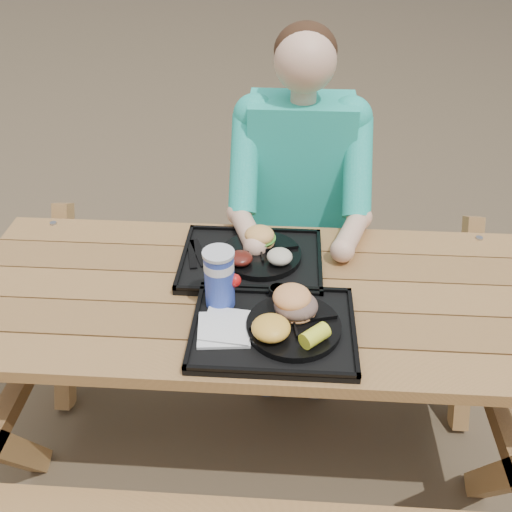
{
  "coord_description": "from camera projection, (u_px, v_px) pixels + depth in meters",
  "views": [
    {
      "loc": [
        0.09,
        -1.35,
        1.84
      ],
      "look_at": [
        0.0,
        0.0,
        0.88
      ],
      "focal_mm": 40.0,
      "sensor_mm": 36.0,
      "label": 1
    }
  ],
  "objects": [
    {
      "name": "ground",
      "position": [
        256.0,
        445.0,
        2.16
      ],
      "size": [
        60.0,
        60.0,
        0.0
      ],
      "primitive_type": "plane",
      "color": "#999999",
      "rests_on": "ground"
    },
    {
      "name": "picnic_table",
      "position": [
        256.0,
        376.0,
        1.95
      ],
      "size": [
        1.8,
        1.49,
        0.75
      ],
      "primitive_type": null,
      "color": "#999999",
      "rests_on": "ground"
    },
    {
      "name": "tray_near",
      "position": [
        273.0,
        330.0,
        1.57
      ],
      "size": [
        0.45,
        0.35,
        0.02
      ],
      "primitive_type": "cube",
      "color": "black",
      "rests_on": "picnic_table"
    },
    {
      "name": "tray_far",
      "position": [
        251.0,
        261.0,
        1.84
      ],
      "size": [
        0.45,
        0.35,
        0.02
      ],
      "primitive_type": "cube",
      "color": "black",
      "rests_on": "picnic_table"
    },
    {
      "name": "plate_near",
      "position": [
        294.0,
        327.0,
        1.56
      ],
      "size": [
        0.26,
        0.26,
        0.02
      ],
      "primitive_type": "cylinder",
      "color": "black",
      "rests_on": "tray_near"
    },
    {
      "name": "plate_far",
      "position": [
        261.0,
        255.0,
        1.83
      ],
      "size": [
        0.26,
        0.26,
        0.02
      ],
      "primitive_type": "cylinder",
      "color": "black",
      "rests_on": "tray_far"
    },
    {
      "name": "napkin_stack",
      "position": [
        224.0,
        329.0,
        1.55
      ],
      "size": [
        0.16,
        0.16,
        0.02
      ],
      "primitive_type": "cube",
      "rotation": [
        0.0,
        0.0,
        0.1
      ],
      "color": "silver",
      "rests_on": "tray_near"
    },
    {
      "name": "soda_cup",
      "position": [
        220.0,
        280.0,
        1.6
      ],
      "size": [
        0.08,
        0.08,
        0.17
      ],
      "primitive_type": "cylinder",
      "color": "#1530A3",
      "rests_on": "tray_near"
    },
    {
      "name": "condiment_bbq",
      "position": [
        278.0,
        292.0,
        1.67
      ],
      "size": [
        0.05,
        0.05,
        0.03
      ],
      "primitive_type": "cylinder",
      "color": "black",
      "rests_on": "tray_near"
    },
    {
      "name": "condiment_mustard",
      "position": [
        298.0,
        296.0,
        1.66
      ],
      "size": [
        0.04,
        0.04,
        0.03
      ],
      "primitive_type": "cylinder",
      "color": "gold",
      "rests_on": "tray_near"
    },
    {
      "name": "sandwich",
      "position": [
        297.0,
        296.0,
        1.56
      ],
      "size": [
        0.11,
        0.11,
        0.12
      ],
      "primitive_type": null,
      "color": "#F59B56",
      "rests_on": "plate_near"
    },
    {
      "name": "mac_cheese",
      "position": [
        271.0,
        328.0,
        1.5
      ],
      "size": [
        0.1,
        0.1,
        0.05
      ],
      "primitive_type": "ellipsoid",
      "color": "yellow",
      "rests_on": "plate_near"
    },
    {
      "name": "corn_cob",
      "position": [
        315.0,
        336.0,
        1.48
      ],
      "size": [
        0.11,
        0.11,
        0.05
      ],
      "primitive_type": null,
      "rotation": [
        0.0,
        0.0,
        0.76
      ],
      "color": "#F5FC35",
      "rests_on": "plate_near"
    },
    {
      "name": "cutlery_far",
      "position": [
        199.0,
        253.0,
        1.85
      ],
      "size": [
        0.09,
        0.16,
        0.01
      ],
      "primitive_type": "cube",
      "rotation": [
        0.0,
        0.0,
        0.4
      ],
      "color": "black",
      "rests_on": "tray_far"
    },
    {
      "name": "burger",
      "position": [
        259.0,
        232.0,
        1.84
      ],
      "size": [
        0.1,
        0.1,
        0.09
      ],
      "primitive_type": null,
      "color": "#F3A855",
      "rests_on": "plate_far"
    },
    {
      "name": "baked_beans",
      "position": [
        240.0,
        258.0,
        1.77
      ],
      "size": [
        0.08,
        0.08,
        0.03
      ],
      "primitive_type": "ellipsoid",
      "color": "#541710",
      "rests_on": "plate_far"
    },
    {
      "name": "potato_salad",
      "position": [
        280.0,
        257.0,
        1.77
      ],
      "size": [
        0.08,
        0.08,
        0.04
      ],
      "primitive_type": "ellipsoid",
      "color": "beige",
      "rests_on": "plate_far"
    },
    {
      "name": "diner",
      "position": [
        297.0,
        221.0,
        2.27
      ],
      "size": [
        0.48,
        0.84,
        1.28
      ],
      "primitive_type": null,
      "color": "teal",
      "rests_on": "ground"
    }
  ]
}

